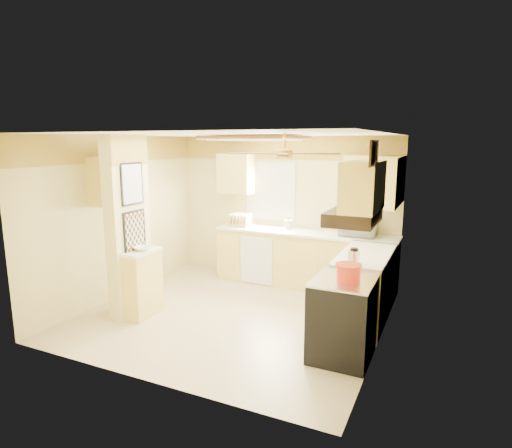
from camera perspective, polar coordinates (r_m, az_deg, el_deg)
The scene contains 34 objects.
floor at distance 6.20m, azimuth -2.93°, elevation -11.92°, with size 4.00×4.00×0.00m, color tan.
ceiling at distance 5.72m, azimuth -3.18°, elevation 11.85°, with size 4.00×4.00×0.00m, color white.
wall_back at distance 7.54m, azimuth 3.72°, elevation 2.07°, with size 4.00×4.00×0.00m, color #DFCF88.
wall_front at distance 4.29m, azimuth -15.03°, elevation -5.08°, with size 4.00×4.00×0.00m, color #DFCF88.
wall_left at distance 6.98m, azimuth -17.72°, elevation 0.86°, with size 3.80×3.80×0.00m, color #DFCF88.
wall_right at distance 5.22m, azimuth 16.76°, elevation -2.34°, with size 3.80×3.80×0.00m, color #DFCF88.
wallpaper_border at distance 7.43m, azimuth 3.77°, elevation 10.08°, with size 4.00×0.02×0.40m, color #FFE14B.
partition_column at distance 6.15m, azimuth -16.69°, elevation -0.38°, with size 0.20×0.70×2.50m, color #DFCF88.
partition_ledge at distance 6.21m, azimuth -14.75°, elevation -7.81°, with size 0.25×0.55×0.90m, color #FFDE66.
ledge_top at distance 6.08m, azimuth -14.96°, elevation -3.61°, with size 0.28×0.58×0.04m, color white.
lower_cabinets_back at distance 7.27m, azimuth 6.48°, elevation -4.77°, with size 3.00×0.60×0.90m, color #FFDE66.
lower_cabinets_right at distance 6.06m, azimuth 14.34°, elevation -8.27°, with size 0.60×1.40×0.90m, color #FFDE66.
countertop_back at distance 7.14m, azimuth 6.53°, elevation -1.16°, with size 3.04×0.64×0.04m, color white.
countertop_right at distance 5.92m, azimuth 14.46°, elevation -3.96°, with size 0.64×1.44×0.04m, color white.
dishwasher_panel at distance 7.26m, azimuth 0.04°, elevation -4.89°, with size 0.58×0.02×0.80m, color white.
window at distance 7.58m, azimuth 1.95°, elevation 4.42°, with size 0.92×0.02×1.02m.
upper_cab_back_left at distance 7.66m, azimuth -2.68°, elevation 6.74°, with size 0.60×0.35×0.70m, color #FFDE66.
upper_cab_back_right at distance 6.89m, azimuth 15.42°, elevation 5.90°, with size 0.90×0.35×0.70m, color #FFDE66.
upper_cab_right at distance 6.38m, azimuth 17.14°, elevation 5.44°, with size 0.35×1.00×0.70m, color #FFDE66.
upper_cab_left_wall at distance 6.61m, azimuth -18.36°, elevation 5.54°, with size 0.35×0.75×0.70m, color #FFDE66.
upper_cab_over_stove at distance 4.60m, azimuth 14.07°, elevation 4.91°, with size 0.35×0.76×0.52m, color #FFDE66.
stove at distance 5.00m, azimuth 11.48°, elevation -12.19°, with size 0.68×0.77×0.92m.
range_hood at distance 4.66m, azimuth 12.86°, elevation 0.94°, with size 0.50×0.76×0.14m, color black.
poster_menu at distance 5.99m, azimuth -16.20°, elevation 5.17°, with size 0.02×0.42×0.57m.
poster_nashville at distance 6.09m, azimuth -15.87°, elevation -0.93°, with size 0.02×0.42×0.57m.
ceiling_light_panel at distance 6.12m, azimuth -0.09°, elevation 11.38°, with size 1.35×0.95×0.06m.
ceiling_fan at distance 4.66m, azimuth 3.78°, elevation 9.42°, with size 1.15×1.15×0.26m.
vent_grate at distance 4.21m, azimuth 15.47°, elevation 9.09°, with size 0.02×0.40×0.25m, color black.
microwave at distance 6.93m, azimuth 13.49°, elevation -0.30°, with size 0.56×0.38×0.31m, color white.
bowl at distance 6.07m, azimuth -14.83°, elevation -3.16°, with size 0.23×0.23×0.06m, color white.
dutch_oven at distance 4.78m, azimuth 12.20°, elevation -6.31°, with size 0.28×0.28×0.19m.
kettle at distance 5.28m, azimuth 12.93°, elevation -4.35°, with size 0.14×0.14×0.21m.
dish_rack at distance 7.57m, azimuth -2.11°, elevation 0.34°, with size 0.39×0.30×0.21m.
utensil_crock at distance 7.35m, azimuth 4.28°, elevation -0.02°, with size 0.11×0.11×0.23m.
Camera 1 is at (2.68, -5.05, 2.40)m, focal length 30.00 mm.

